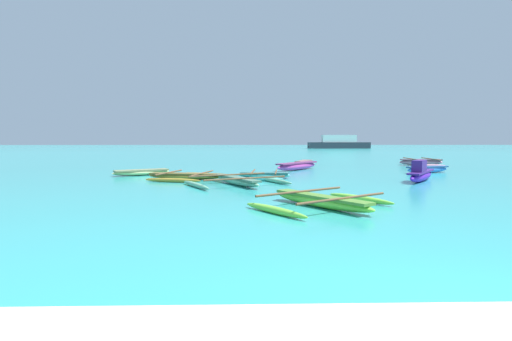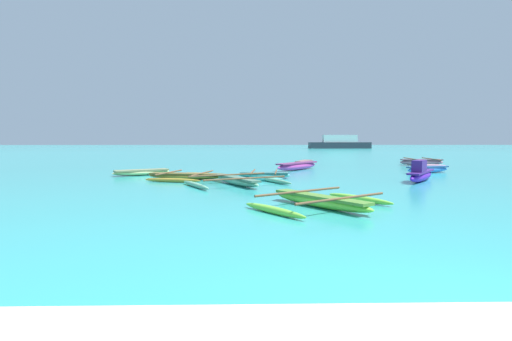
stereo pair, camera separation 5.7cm
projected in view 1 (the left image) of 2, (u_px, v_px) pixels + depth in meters
The scene contains 11 objects.
moored_boat_0 at pixel (297, 166), 25.20m from camera, with size 3.18×3.56×0.48m.
moored_boat_1 at pixel (304, 163), 29.00m from camera, with size 1.74×2.86×0.39m.
moored_boat_2 at pixel (264, 175), 20.06m from camera, with size 2.67×3.20×0.35m.
moored_boat_3 at pixel (427, 169), 23.13m from camera, with size 2.94×1.50×0.39m.
moored_boat_4 at pixel (237, 181), 17.13m from camera, with size 4.82×4.39×0.40m.
moored_boat_5 at pixel (186, 176), 19.57m from camera, with size 3.96×3.77×0.35m.
moored_boat_6 at pixel (321, 201), 11.55m from camera, with size 4.44×4.16×0.40m.
moored_boat_7 at pixel (421, 174), 18.58m from camera, with size 2.59×3.33×1.00m.
moored_boat_8 at pixel (142, 172), 21.60m from camera, with size 3.05×2.17×0.31m.
moored_boat_9 at pixel (421, 162), 29.58m from camera, with size 3.19×4.04×0.52m.
distant_ferry at pixel (339, 143), 80.62m from camera, with size 12.28×2.70×2.70m.
Camera 1 is at (-2.49, -3.37, 1.99)m, focal length 28.00 mm.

